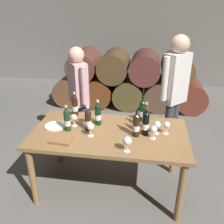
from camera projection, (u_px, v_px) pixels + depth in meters
name	position (u px, v px, depth m)	size (l,w,h in m)	color
ground_plane	(110.00, 186.00, 2.96)	(14.00, 14.00, 0.00)	#66635E
cellar_back_wall	(136.00, 29.00, 6.13)	(10.00, 0.24, 2.80)	slate
barrel_stack	(129.00, 80.00, 5.06)	(3.12, 0.90, 1.15)	brown
dining_table	(109.00, 139.00, 2.68)	(1.70, 0.90, 0.76)	olive
wine_bottle_0	(146.00, 117.00, 2.66)	(0.07, 0.07, 0.31)	#19381E
wine_bottle_1	(146.00, 123.00, 2.53)	(0.07, 0.07, 0.32)	black
wine_bottle_2	(136.00, 125.00, 2.51)	(0.07, 0.07, 0.30)	black
wine_bottle_3	(88.00, 120.00, 2.63)	(0.07, 0.07, 0.28)	black
wine_bottle_4	(142.00, 111.00, 2.83)	(0.07, 0.07, 0.31)	black
wine_bottle_5	(98.00, 114.00, 2.75)	(0.07, 0.07, 0.30)	black
wine_bottle_6	(75.00, 106.00, 2.97)	(0.07, 0.07, 0.31)	black
wine_bottle_7	(67.00, 120.00, 2.62)	(0.07, 0.07, 0.30)	#19381E
wine_glass_0	(157.00, 125.00, 2.56)	(0.08, 0.08, 0.15)	white
wine_glass_1	(167.00, 125.00, 2.56)	(0.07, 0.07, 0.14)	white
wine_glass_2	(127.00, 141.00, 2.25)	(0.08, 0.08, 0.16)	white
wine_glass_3	(74.00, 118.00, 2.72)	(0.07, 0.07, 0.15)	white
wine_glass_4	(87.00, 115.00, 2.77)	(0.08, 0.08, 0.16)	white
wine_glass_5	(154.00, 130.00, 2.47)	(0.08, 0.08, 0.15)	white
wine_glass_6	(91.00, 127.00, 2.52)	(0.08, 0.08, 0.15)	white
tasting_notebook	(62.00, 140.00, 2.46)	(0.22, 0.16, 0.03)	#936038
serving_plate	(55.00, 126.00, 2.75)	(0.24, 0.24, 0.01)	white
sommelier_presenting	(175.00, 88.00, 3.09)	(0.37, 0.38, 1.72)	#383842
taster_seated_left	(79.00, 93.00, 3.29)	(0.34, 0.41, 1.54)	#383842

